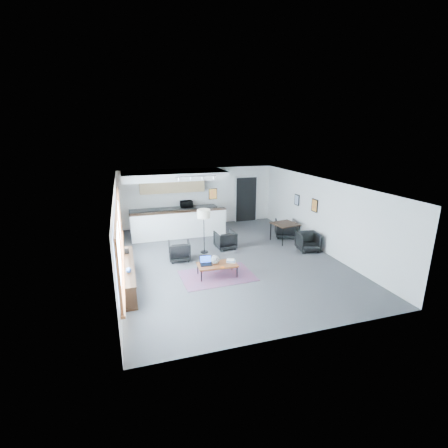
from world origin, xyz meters
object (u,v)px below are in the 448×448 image
object	(u,v)px
ceramic_pot	(215,259)
dining_table	(285,225)
laptop	(206,262)
armchair_right	(225,239)
coffee_table	(217,265)
armchair_left	(179,250)
dining_chair_near	(308,242)
floor_lamp	(204,215)
microwave	(186,203)
book_stack	(231,261)
dining_chair_far	(285,229)

from	to	relation	value
ceramic_pot	dining_table	distance (m)	4.08
laptop	armchair_right	world-z (taller)	armchair_right
coffee_table	dining_table	world-z (taller)	dining_table
armchair_left	dining_chair_near	distance (m)	4.64
armchair_left	ceramic_pot	bearing A→B (deg)	123.41
ceramic_pot	floor_lamp	distance (m)	2.15
microwave	book_stack	bearing A→B (deg)	-88.97
microwave	dining_chair_near	bearing A→B (deg)	-51.91
dining_table	dining_chair_far	xyz separation A→B (m)	(0.28, 0.52, -0.34)
coffee_table	dining_table	bearing A→B (deg)	35.27
coffee_table	laptop	size ratio (longest dim) A/B	3.16
laptop	dining_table	size ratio (longest dim) A/B	0.37
ceramic_pot	armchair_left	size ratio (longest dim) A/B	0.38
book_stack	microwave	bearing A→B (deg)	93.59
ceramic_pot	coffee_table	bearing A→B (deg)	-49.60
dining_table	dining_chair_far	size ratio (longest dim) A/B	1.52
dining_table	dining_chair_near	bearing A→B (deg)	-73.59
coffee_table	floor_lamp	xyz separation A→B (m)	(0.10, 2.02, 1.03)
ceramic_pot	armchair_left	bearing A→B (deg)	118.21
book_stack	armchair_right	bearing A→B (deg)	76.94
book_stack	armchair_left	size ratio (longest dim) A/B	0.46
laptop	dining_chair_far	size ratio (longest dim) A/B	0.56
coffee_table	armchair_right	bearing A→B (deg)	68.73
floor_lamp	laptop	bearing A→B (deg)	-102.42
floor_lamp	dining_chair_near	size ratio (longest dim) A/B	2.48
laptop	dining_chair_near	xyz separation A→B (m)	(4.07, 0.97, -0.14)
ceramic_pot	armchair_left	world-z (taller)	armchair_left
dining_chair_near	dining_table	bearing A→B (deg)	115.06
book_stack	floor_lamp	world-z (taller)	floor_lamp
coffee_table	ceramic_pot	world-z (taller)	ceramic_pot
laptop	armchair_right	size ratio (longest dim) A/B	0.52
laptop	book_stack	bearing A→B (deg)	0.84
floor_lamp	dining_table	distance (m)	3.38
dining_chair_near	coffee_table	bearing A→B (deg)	-155.33
floor_lamp	dining_table	world-z (taller)	floor_lamp
armchair_right	dining_chair_far	size ratio (longest dim) A/B	1.07
dining_chair_far	microwave	world-z (taller)	microwave
dining_chair_near	microwave	size ratio (longest dim) A/B	1.23
armchair_left	armchair_right	xyz separation A→B (m)	(1.81, 0.61, 0.00)
floor_lamp	dining_chair_far	size ratio (longest dim) A/B	2.36
coffee_table	dining_table	xyz separation A→B (m)	(3.40, 2.24, 0.32)
armchair_right	laptop	bearing A→B (deg)	55.34
dining_chair_far	dining_table	bearing A→B (deg)	82.58
ceramic_pot	book_stack	bearing A→B (deg)	-2.71
ceramic_pot	armchair_right	xyz separation A→B (m)	(0.99, 2.14, -0.16)
book_stack	microwave	world-z (taller)	microwave
laptop	floor_lamp	world-z (taller)	floor_lamp
laptop	floor_lamp	bearing A→B (deg)	84.02
armchair_right	coffee_table	bearing A→B (deg)	63.30
coffee_table	ceramic_pot	bearing A→B (deg)	132.36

